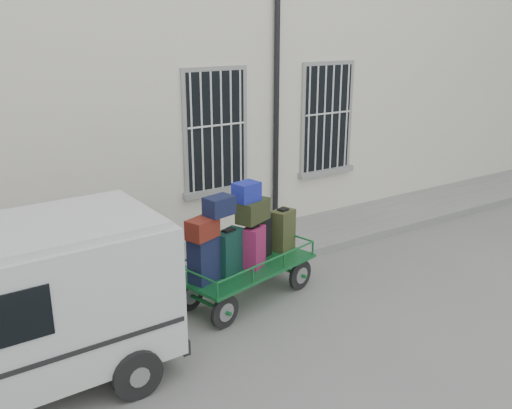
{
  "coord_description": "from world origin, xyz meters",
  "views": [
    {
      "loc": [
        -5.55,
        -6.32,
        4.2
      ],
      "look_at": [
        -0.78,
        1.0,
        1.4
      ],
      "focal_mm": 40.0,
      "sensor_mm": 36.0,
      "label": 1
    }
  ],
  "objects": [
    {
      "name": "ground",
      "position": [
        0.0,
        0.0,
        0.0
      ],
      "size": [
        80.0,
        80.0,
        0.0
      ],
      "primitive_type": "plane",
      "color": "slate",
      "rests_on": "ground"
    },
    {
      "name": "luggage_cart",
      "position": [
        -1.27,
        0.61,
        0.91
      ],
      "size": [
        2.66,
        1.5,
        1.9
      ],
      "rotation": [
        0.0,
        0.0,
        0.24
      ],
      "color": "black",
      "rests_on": "ground"
    },
    {
      "name": "sidewalk",
      "position": [
        0.0,
        2.2,
        0.07
      ],
      "size": [
        24.0,
        1.7,
        0.15
      ],
      "primitive_type": "cube",
      "color": "slate",
      "rests_on": "ground"
    },
    {
      "name": "building",
      "position": [
        0.0,
        5.5,
        3.0
      ],
      "size": [
        24.0,
        5.15,
        6.0
      ],
      "color": "beige",
      "rests_on": "ground"
    }
  ]
}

